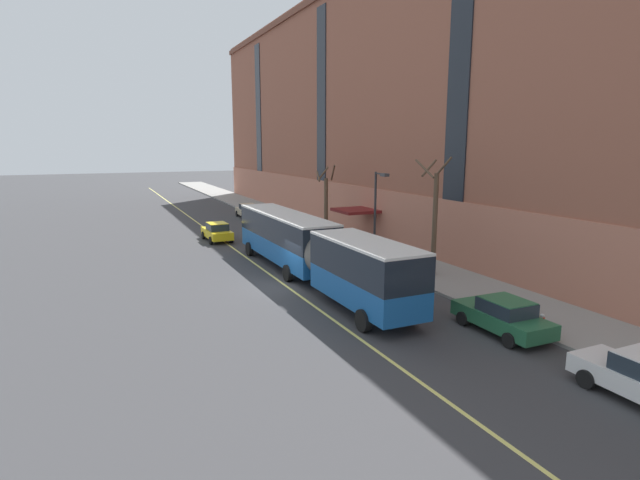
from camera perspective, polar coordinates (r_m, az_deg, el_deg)
ground_plane at (r=28.88m, az=-3.73°, el=-5.23°), size 260.00×260.00×0.00m
sidewalk at (r=35.56m, az=8.57°, el=-2.14°), size 4.83×160.00×0.15m
apartment_facade at (r=37.93m, az=22.78°, el=15.14°), size 15.20×110.00×22.76m
city_bus at (r=29.30m, az=-1.12°, el=-0.80°), size 2.92×20.16×3.56m
parked_car_red_1 at (r=45.91m, az=-4.40°, el=1.78°), size 2.01×4.72×1.56m
parked_car_darkgray_2 at (r=30.87m, az=6.07°, el=-2.71°), size 2.03×4.58×1.56m
parked_car_champagne_3 at (r=37.18m, az=0.37°, el=-0.33°), size 1.93×4.26×1.56m
parked_car_champagne_4 at (r=56.07m, az=-8.29°, el=3.34°), size 2.04×4.56×1.56m
parked_car_green_5 at (r=22.93m, az=20.15°, el=-8.14°), size 2.06×4.52×1.56m
taxi_cab at (r=42.84m, az=-11.68°, el=0.93°), size 2.00×4.31×1.56m
street_tree_mid_block at (r=30.95m, az=12.92°, el=2.66°), size 1.71×1.85×7.15m
street_tree_far_uptown at (r=44.23m, az=0.68°, el=4.50°), size 1.78×1.73×6.15m
street_lamp at (r=33.59m, az=6.55°, el=3.84°), size 0.36×1.48×6.07m
fire_hydrant at (r=23.70m, az=24.00°, el=-8.55°), size 0.42×0.24×0.72m
lane_centerline at (r=31.57m, az=-5.85°, el=-3.86°), size 0.16×140.00×0.01m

